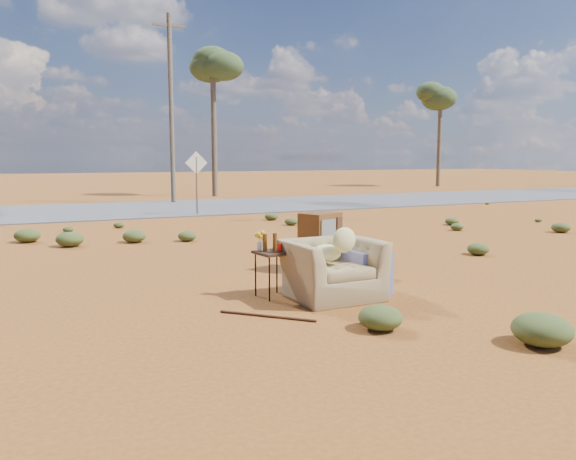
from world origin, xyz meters
name	(u,v)px	position (x,y,z in m)	size (l,w,h in m)	color
ground	(329,298)	(0.00, 0.00, 0.00)	(140.00, 140.00, 0.00)	#91511D
highway	(138,209)	(0.00, 15.00, 0.02)	(140.00, 7.00, 0.04)	#565659
armchair	(338,261)	(0.15, -0.01, 0.52)	(1.50, 0.97, 1.11)	#8F784E
tv_unit	(320,228)	(0.80, 1.75, 0.76)	(0.78, 0.70, 1.02)	black
side_table	(270,250)	(-0.73, 0.40, 0.68)	(0.53, 0.53, 0.93)	#331D12
rusty_bar	(267,316)	(-1.18, -0.55, 0.02)	(0.03, 0.03, 1.28)	#4C2514
road_sign	(196,172)	(1.50, 12.00, 1.50)	(0.78, 0.06, 2.19)	brown
eucalyptus_center	(213,68)	(5.00, 21.00, 6.43)	(3.20, 3.20, 7.60)	brown
eucalyptus_right	(441,99)	(22.00, 24.00, 5.94)	(3.20, 3.20, 7.10)	brown
utility_pole_center	(171,107)	(2.00, 17.50, 4.15)	(1.40, 0.20, 8.00)	brown
scrub_patch	(190,247)	(-0.82, 4.41, 0.14)	(17.49, 8.07, 0.33)	#414E22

